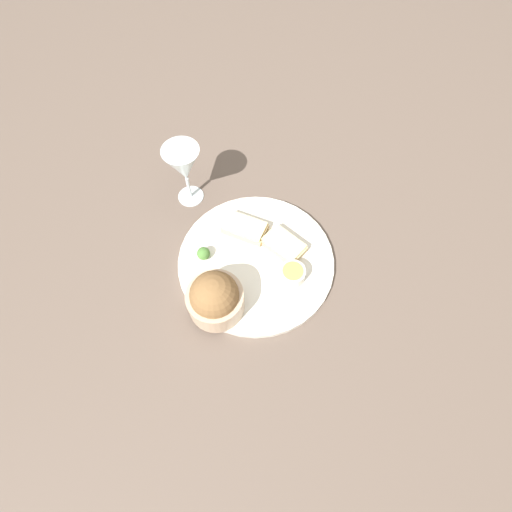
% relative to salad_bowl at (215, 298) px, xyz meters
% --- Properties ---
extents(ground_plane, '(4.00, 4.00, 0.00)m').
position_rel_salad_bowl_xyz_m(ground_plane, '(0.06, 0.12, -0.06)').
color(ground_plane, brown).
extents(dinner_plate, '(0.35, 0.35, 0.01)m').
position_rel_salad_bowl_xyz_m(dinner_plate, '(0.06, 0.12, -0.05)').
color(dinner_plate, silver).
rests_on(dinner_plate, ground_plane).
extents(salad_bowl, '(0.12, 0.12, 0.11)m').
position_rel_salad_bowl_xyz_m(salad_bowl, '(0.00, 0.00, 0.00)').
color(salad_bowl, tan).
rests_on(salad_bowl, dinner_plate).
extents(sauce_ramekin, '(0.06, 0.06, 0.03)m').
position_rel_salad_bowl_xyz_m(sauce_ramekin, '(0.14, 0.10, -0.03)').
color(sauce_ramekin, beige).
rests_on(sauce_ramekin, dinner_plate).
extents(cheese_toast_near, '(0.11, 0.07, 0.03)m').
position_rel_salad_bowl_xyz_m(cheese_toast_near, '(0.02, 0.19, -0.03)').
color(cheese_toast_near, '#D1B27F').
rests_on(cheese_toast_near, dinner_plate).
extents(cheese_toast_far, '(0.11, 0.10, 0.03)m').
position_rel_salad_bowl_xyz_m(cheese_toast_far, '(0.12, 0.17, -0.03)').
color(cheese_toast_far, '#D1B27F').
rests_on(cheese_toast_far, dinner_plate).
extents(wine_glass, '(0.08, 0.08, 0.16)m').
position_rel_salad_bowl_xyz_m(wine_glass, '(-0.13, 0.27, 0.05)').
color(wine_glass, silver).
rests_on(wine_glass, ground_plane).
extents(garnish, '(0.03, 0.03, 0.03)m').
position_rel_salad_bowl_xyz_m(garnish, '(-0.06, 0.11, -0.03)').
color(garnish, '#477533').
rests_on(garnish, dinner_plate).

